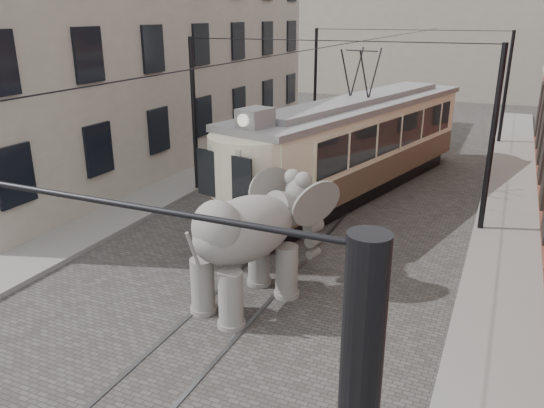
% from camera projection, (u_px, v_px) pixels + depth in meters
% --- Properties ---
extents(ground, '(120.00, 120.00, 0.00)m').
position_uv_depth(ground, '(260.00, 279.00, 14.65)').
color(ground, '#454340').
extents(tram_rails, '(1.54, 80.00, 0.02)m').
position_uv_depth(tram_rails, '(260.00, 279.00, 14.65)').
color(tram_rails, slate).
rests_on(tram_rails, ground).
extents(sidewalk_right, '(2.00, 60.00, 0.15)m').
position_uv_depth(sidewalk_right, '(498.00, 325.00, 12.33)').
color(sidewalk_right, slate).
rests_on(sidewalk_right, ground).
extents(sidewalk_left, '(2.00, 60.00, 0.15)m').
position_uv_depth(sidewalk_left, '(74.00, 238.00, 17.11)').
color(sidewalk_left, slate).
rests_on(sidewalk_left, ground).
extents(stucco_building, '(7.00, 24.00, 10.00)m').
position_uv_depth(stucco_building, '(139.00, 54.00, 25.82)').
color(stucco_building, gray).
rests_on(stucco_building, ground).
extents(distant_block, '(28.00, 10.00, 14.00)m').
position_uv_depth(distant_block, '(455.00, 11.00, 46.82)').
color(distant_block, gray).
rests_on(distant_block, ground).
extents(catenary, '(11.00, 30.20, 6.00)m').
position_uv_depth(catenary, '(317.00, 134.00, 18.04)').
color(catenary, black).
rests_on(catenary, ground).
extents(tram, '(6.23, 14.26, 5.55)m').
position_uv_depth(tram, '(358.00, 123.00, 21.00)').
color(tram, '#EDE7C0').
rests_on(tram, ground).
extents(elephant, '(4.19, 5.59, 3.05)m').
position_uv_depth(elephant, '(245.00, 247.00, 12.94)').
color(elephant, slate).
rests_on(elephant, ground).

